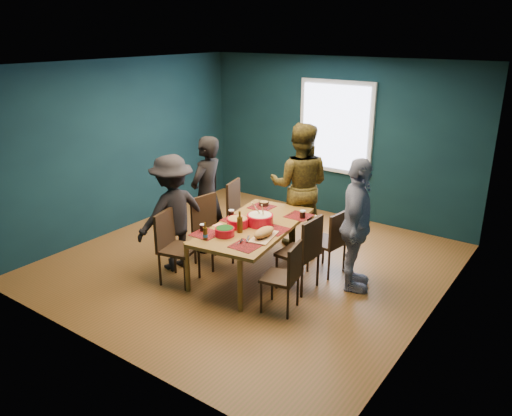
{
  "coord_description": "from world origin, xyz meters",
  "views": [
    {
      "loc": [
        3.76,
        -5.14,
        3.12
      ],
      "look_at": [
        0.25,
        -0.2,
        0.93
      ],
      "focal_mm": 35.0,
      "sensor_mm": 36.0,
      "label": 1
    }
  ],
  "objects_px": {
    "person_right": "(356,226)",
    "person_near_left": "(173,213)",
    "bowl_herbs": "(225,231)",
    "chair_right_mid": "(304,248)",
    "chair_left_mid": "(209,225)",
    "chair_right_near": "(287,273)",
    "chair_right_far": "(332,238)",
    "person_back": "(300,186)",
    "cutting_board": "(264,233)",
    "dining_table": "(255,229)",
    "chair_left_far": "(240,207)",
    "chair_left_near": "(172,242)",
    "bowl_salad": "(238,222)",
    "bowl_dumpling": "(260,219)",
    "person_far_left": "(207,195)"
  },
  "relations": [
    {
      "from": "person_right",
      "to": "person_near_left",
      "type": "height_order",
      "value": "person_right"
    },
    {
      "from": "dining_table",
      "to": "person_back",
      "type": "distance_m",
      "value": 1.23
    },
    {
      "from": "bowl_herbs",
      "to": "cutting_board",
      "type": "height_order",
      "value": "cutting_board"
    },
    {
      "from": "chair_right_far",
      "to": "person_back",
      "type": "distance_m",
      "value": 1.13
    },
    {
      "from": "chair_left_mid",
      "to": "person_near_left",
      "type": "height_order",
      "value": "person_near_left"
    },
    {
      "from": "bowl_dumpling",
      "to": "person_far_left",
      "type": "bearing_deg",
      "value": 169.0
    },
    {
      "from": "person_right",
      "to": "person_near_left",
      "type": "bearing_deg",
      "value": 89.73
    },
    {
      "from": "bowl_salad",
      "to": "bowl_dumpling",
      "type": "distance_m",
      "value": 0.3
    },
    {
      "from": "chair_right_mid",
      "to": "person_right",
      "type": "relative_size",
      "value": 0.57
    },
    {
      "from": "person_right",
      "to": "person_near_left",
      "type": "xyz_separation_m",
      "value": [
        -2.24,
        -0.88,
        -0.05
      ]
    },
    {
      "from": "chair_left_far",
      "to": "person_back",
      "type": "relative_size",
      "value": 0.51
    },
    {
      "from": "chair_right_near",
      "to": "bowl_herbs",
      "type": "height_order",
      "value": "chair_right_near"
    },
    {
      "from": "dining_table",
      "to": "bowl_herbs",
      "type": "height_order",
      "value": "bowl_herbs"
    },
    {
      "from": "chair_left_mid",
      "to": "chair_left_near",
      "type": "relative_size",
      "value": 1.01
    },
    {
      "from": "bowl_herbs",
      "to": "person_right",
      "type": "bearing_deg",
      "value": 35.14
    },
    {
      "from": "chair_left_mid",
      "to": "chair_right_near",
      "type": "xyz_separation_m",
      "value": [
        1.58,
        -0.49,
        -0.06
      ]
    },
    {
      "from": "person_back",
      "to": "cutting_board",
      "type": "bearing_deg",
      "value": 80.15
    },
    {
      "from": "person_far_left",
      "to": "bowl_herbs",
      "type": "bearing_deg",
      "value": 45.36
    },
    {
      "from": "dining_table",
      "to": "chair_left_mid",
      "type": "distance_m",
      "value": 0.74
    },
    {
      "from": "chair_left_mid",
      "to": "chair_right_near",
      "type": "height_order",
      "value": "chair_left_mid"
    },
    {
      "from": "chair_right_far",
      "to": "bowl_salad",
      "type": "distance_m",
      "value": 1.27
    },
    {
      "from": "chair_right_far",
      "to": "person_back",
      "type": "xyz_separation_m",
      "value": [
        -0.87,
        0.6,
        0.41
      ]
    },
    {
      "from": "chair_right_far",
      "to": "chair_right_mid",
      "type": "bearing_deg",
      "value": -89.72
    },
    {
      "from": "bowl_salad",
      "to": "chair_right_mid",
      "type": "bearing_deg",
      "value": 12.4
    },
    {
      "from": "person_back",
      "to": "chair_left_near",
      "type": "bearing_deg",
      "value": 45.89
    },
    {
      "from": "dining_table",
      "to": "chair_left_mid",
      "type": "xyz_separation_m",
      "value": [
        -0.73,
        -0.06,
        -0.08
      ]
    },
    {
      "from": "chair_right_near",
      "to": "person_right",
      "type": "height_order",
      "value": "person_right"
    },
    {
      "from": "chair_left_near",
      "to": "chair_right_mid",
      "type": "bearing_deg",
      "value": 14.37
    },
    {
      "from": "chair_left_mid",
      "to": "bowl_salad",
      "type": "bearing_deg",
      "value": -2.28
    },
    {
      "from": "chair_left_far",
      "to": "chair_right_near",
      "type": "xyz_separation_m",
      "value": [
        1.68,
        -1.32,
        -0.06
      ]
    },
    {
      "from": "chair_left_mid",
      "to": "chair_right_far",
      "type": "bearing_deg",
      "value": 32.03
    },
    {
      "from": "chair_right_mid",
      "to": "cutting_board",
      "type": "distance_m",
      "value": 0.54
    },
    {
      "from": "person_far_left",
      "to": "person_back",
      "type": "bearing_deg",
      "value": 127.96
    },
    {
      "from": "person_right",
      "to": "bowl_dumpling",
      "type": "bearing_deg",
      "value": 86.15
    },
    {
      "from": "bowl_herbs",
      "to": "chair_right_mid",
      "type": "bearing_deg",
      "value": 32.07
    },
    {
      "from": "bowl_dumpling",
      "to": "dining_table",
      "type": "bearing_deg",
      "value": -143.08
    },
    {
      "from": "chair_right_mid",
      "to": "bowl_salad",
      "type": "height_order",
      "value": "chair_right_mid"
    },
    {
      "from": "bowl_dumpling",
      "to": "cutting_board",
      "type": "bearing_deg",
      "value": -48.9
    },
    {
      "from": "person_back",
      "to": "bowl_dumpling",
      "type": "xyz_separation_m",
      "value": [
        0.09,
        -1.16,
        -0.14
      ]
    },
    {
      "from": "chair_right_far",
      "to": "bowl_herbs",
      "type": "relative_size",
      "value": 3.68
    },
    {
      "from": "cutting_board",
      "to": "person_back",
      "type": "bearing_deg",
      "value": 91.94
    },
    {
      "from": "chair_right_near",
      "to": "dining_table",
      "type": "bearing_deg",
      "value": 135.9
    },
    {
      "from": "bowl_salad",
      "to": "person_back",
      "type": "bearing_deg",
      "value": 85.73
    },
    {
      "from": "bowl_dumpling",
      "to": "person_near_left",
      "type": "bearing_deg",
      "value": -154.83
    },
    {
      "from": "dining_table",
      "to": "chair_right_far",
      "type": "relative_size",
      "value": 2.22
    },
    {
      "from": "chair_right_far",
      "to": "chair_right_mid",
      "type": "distance_m",
      "value": 0.6
    },
    {
      "from": "dining_table",
      "to": "person_back",
      "type": "height_order",
      "value": "person_back"
    },
    {
      "from": "chair_left_far",
      "to": "person_near_left",
      "type": "height_order",
      "value": "person_near_left"
    },
    {
      "from": "chair_left_near",
      "to": "cutting_board",
      "type": "distance_m",
      "value": 1.21
    },
    {
      "from": "chair_left_far",
      "to": "chair_left_mid",
      "type": "xyz_separation_m",
      "value": [
        0.1,
        -0.83,
        0.0
      ]
    }
  ]
}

